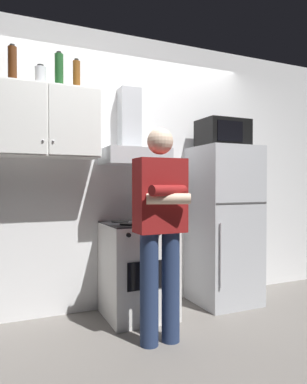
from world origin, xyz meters
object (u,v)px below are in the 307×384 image
at_px(microwave, 223,134).
at_px(bottle_canister_steel, 41,77).
at_px(range_hood, 133,144).
at_px(bottle_wine_green, 59,70).
at_px(refrigerator, 223,225).
at_px(bottle_rum_dark, 12,64).
at_px(bottle_beer_brown, 77,75).
at_px(upper_cabinet, 45,122).
at_px(person_standing, 160,226).
at_px(stove_oven, 138,269).
at_px(cooking_pot, 156,217).

distance_m(microwave, bottle_canister_steel, 1.83).
height_order(range_hood, bottle_wine_green, bottle_wine_green).
xyz_separation_m(refrigerator, bottle_rum_dark, (-2.01, 0.09, 1.40)).
distance_m(microwave, bottle_beer_brown, 1.55).
relative_size(upper_cabinet, microwave, 1.88).
bearing_deg(upper_cabinet, bottle_canister_steel, 146.51).
bearing_deg(microwave, person_standing, -148.00).
xyz_separation_m(bottle_canister_steel, bottle_beer_brown, (0.30, -0.03, 0.04)).
xyz_separation_m(range_hood, bottle_beer_brown, (-0.53, -0.01, 0.58)).
relative_size(stove_oven, range_hood, 1.17).
relative_size(stove_oven, refrigerator, 0.55).
bearing_deg(bottle_beer_brown, stove_oven, -12.17).
height_order(range_hood, bottle_rum_dark, bottle_rum_dark).
relative_size(refrigerator, cooking_pot, 5.35).
distance_m(upper_cabinet, range_hood, 0.81).
relative_size(microwave, person_standing, 0.29).
relative_size(microwave, bottle_rum_dark, 1.56).
distance_m(microwave, bottle_rum_dark, 2.06).
relative_size(cooking_pot, bottle_beer_brown, 1.09).
height_order(bottle_canister_steel, bottle_wine_green, bottle_wine_green).
xyz_separation_m(person_standing, bottle_rum_dark, (-1.01, 0.70, 1.30)).
distance_m(stove_oven, bottle_rum_dark, 2.06).
bearing_deg(bottle_beer_brown, bottle_wine_green, -171.72).
bearing_deg(person_standing, refrigerator, 31.23).
relative_size(bottle_rum_dark, bottle_wine_green, 1.01).
relative_size(stove_oven, bottle_canister_steel, 4.56).
bearing_deg(microwave, cooking_pot, -170.43).
bearing_deg(bottle_wine_green, bottle_rum_dark, 179.76).
bearing_deg(bottle_rum_dark, bottle_canister_steel, 13.45).
bearing_deg(cooking_pot, stove_oven, 137.51).
bearing_deg(bottle_wine_green, range_hood, 2.84).
distance_m(upper_cabinet, bottle_canister_steel, 0.39).
xyz_separation_m(upper_cabinet, bottle_beer_brown, (0.27, -0.01, 0.43)).
distance_m(range_hood, person_standing, 1.01).
relative_size(refrigerator, person_standing, 0.98).
bearing_deg(bottle_rum_dark, bottle_beer_brown, 2.28).
relative_size(bottle_canister_steel, bottle_rum_dark, 0.62).
xyz_separation_m(stove_oven, bottle_wine_green, (-0.69, 0.09, 1.76)).
bearing_deg(range_hood, bottle_rum_dark, -178.24).
height_order(upper_cabinet, range_hood, range_hood).
height_order(stove_oven, bottle_beer_brown, bottle_beer_brown).
height_order(microwave, bottle_rum_dark, bottle_rum_dark).
distance_m(stove_oven, bottle_canister_steel, 1.91).
bearing_deg(upper_cabinet, range_hood, 0.09).
bearing_deg(bottle_beer_brown, bottle_rum_dark, -177.72).
bearing_deg(refrigerator, bottle_beer_brown, 175.59).
distance_m(refrigerator, bottle_beer_brown, 2.03).
bearing_deg(stove_oven, refrigerator, 0.04).
distance_m(refrigerator, bottle_canister_steel, 2.24).
bearing_deg(bottle_canister_steel, stove_oven, -10.06).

